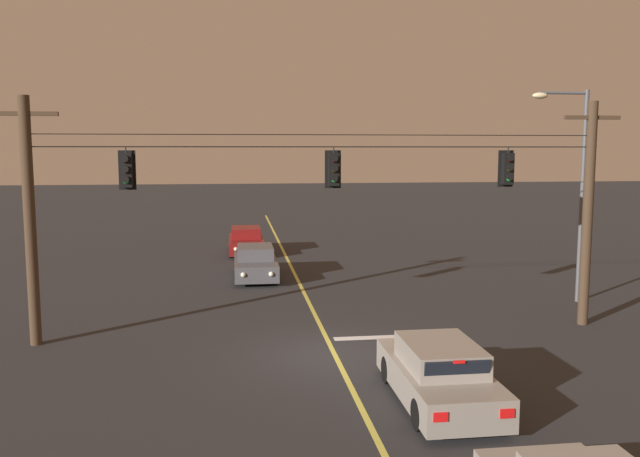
{
  "coord_description": "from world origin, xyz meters",
  "views": [
    {
      "loc": [
        -2.66,
        -16.97,
        5.54
      ],
      "look_at": [
        0.0,
        3.04,
        3.09
      ],
      "focal_mm": 36.63,
      "sensor_mm": 36.0,
      "label": 1
    }
  ],
  "objects_px": {
    "car_oncoming_lead": "(255,263)",
    "car_oncoming_trailing": "(246,241)",
    "traffic_light_left_inner": "(334,169)",
    "street_lamp_corner": "(575,175)",
    "car_waiting_near_lane": "(439,374)",
    "traffic_light_leftmost": "(126,170)",
    "traffic_light_centre": "(508,169)"
  },
  "relations": [
    {
      "from": "car_oncoming_lead",
      "to": "car_oncoming_trailing",
      "type": "xyz_separation_m",
      "value": [
        -0.26,
        6.87,
        0.0
      ]
    },
    {
      "from": "traffic_light_left_inner",
      "to": "car_oncoming_trailing",
      "type": "xyz_separation_m",
      "value": [
        -2.31,
        15.85,
        -4.31
      ]
    },
    {
      "from": "car_oncoming_trailing",
      "to": "street_lamp_corner",
      "type": "distance_m",
      "value": 17.71
    },
    {
      "from": "car_waiting_near_lane",
      "to": "street_lamp_corner",
      "type": "height_order",
      "value": "street_lamp_corner"
    },
    {
      "from": "car_waiting_near_lane",
      "to": "car_oncoming_trailing",
      "type": "height_order",
      "value": "same"
    },
    {
      "from": "traffic_light_left_inner",
      "to": "street_lamp_corner",
      "type": "bearing_deg",
      "value": 17.98
    },
    {
      "from": "street_lamp_corner",
      "to": "traffic_light_left_inner",
      "type": "bearing_deg",
      "value": -162.02
    },
    {
      "from": "traffic_light_leftmost",
      "to": "street_lamp_corner",
      "type": "xyz_separation_m",
      "value": [
        15.11,
        2.98,
        -0.35
      ]
    },
    {
      "from": "car_oncoming_lead",
      "to": "street_lamp_corner",
      "type": "relative_size",
      "value": 0.58
    },
    {
      "from": "car_waiting_near_lane",
      "to": "car_oncoming_lead",
      "type": "distance_m",
      "value": 15.08
    },
    {
      "from": "traffic_light_left_inner",
      "to": "street_lamp_corner",
      "type": "relative_size",
      "value": 0.16
    },
    {
      "from": "traffic_light_leftmost",
      "to": "car_oncoming_lead",
      "type": "distance_m",
      "value": 10.69
    },
    {
      "from": "traffic_light_leftmost",
      "to": "car_waiting_near_lane",
      "type": "height_order",
      "value": "traffic_light_leftmost"
    },
    {
      "from": "traffic_light_centre",
      "to": "traffic_light_leftmost",
      "type": "bearing_deg",
      "value": 180.0
    },
    {
      "from": "traffic_light_left_inner",
      "to": "car_waiting_near_lane",
      "type": "distance_m",
      "value": 7.28
    },
    {
      "from": "traffic_light_left_inner",
      "to": "traffic_light_centre",
      "type": "height_order",
      "value": "same"
    },
    {
      "from": "car_waiting_near_lane",
      "to": "street_lamp_corner",
      "type": "bearing_deg",
      "value": 48.27
    },
    {
      "from": "car_waiting_near_lane",
      "to": "car_oncoming_lead",
      "type": "relative_size",
      "value": 0.98
    },
    {
      "from": "car_waiting_near_lane",
      "to": "traffic_light_leftmost",
      "type": "bearing_deg",
      "value": 142.39
    },
    {
      "from": "traffic_light_left_inner",
      "to": "car_oncoming_trailing",
      "type": "relative_size",
      "value": 0.28
    },
    {
      "from": "traffic_light_centre",
      "to": "car_oncoming_trailing",
      "type": "distance_m",
      "value": 18.13
    },
    {
      "from": "traffic_light_left_inner",
      "to": "street_lamp_corner",
      "type": "distance_m",
      "value": 9.67
    },
    {
      "from": "traffic_light_leftmost",
      "to": "car_oncoming_lead",
      "type": "relative_size",
      "value": 0.28
    },
    {
      "from": "traffic_light_left_inner",
      "to": "street_lamp_corner",
      "type": "height_order",
      "value": "street_lamp_corner"
    },
    {
      "from": "traffic_light_left_inner",
      "to": "traffic_light_centre",
      "type": "distance_m",
      "value": 5.37
    },
    {
      "from": "traffic_light_centre",
      "to": "car_waiting_near_lane",
      "type": "distance_m",
      "value": 8.13
    },
    {
      "from": "car_oncoming_lead",
      "to": "car_waiting_near_lane",
      "type": "bearing_deg",
      "value": -76.57
    },
    {
      "from": "traffic_light_centre",
      "to": "street_lamp_corner",
      "type": "relative_size",
      "value": 0.16
    },
    {
      "from": "car_oncoming_trailing",
      "to": "traffic_light_left_inner",
      "type": "bearing_deg",
      "value": -81.72
    },
    {
      "from": "traffic_light_left_inner",
      "to": "car_waiting_near_lane",
      "type": "relative_size",
      "value": 0.28
    },
    {
      "from": "car_oncoming_trailing",
      "to": "street_lamp_corner",
      "type": "xyz_separation_m",
      "value": [
        11.49,
        -12.87,
        3.96
      ]
    },
    {
      "from": "traffic_light_leftmost",
      "to": "street_lamp_corner",
      "type": "bearing_deg",
      "value": 11.16
    }
  ]
}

